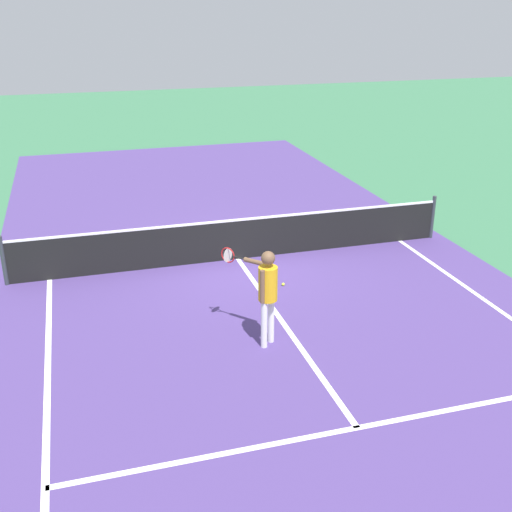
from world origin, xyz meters
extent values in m
plane|color=#38724C|center=(0.00, 0.00, 0.00)|extent=(60.00, 60.00, 0.00)
cube|color=#4C387A|center=(0.00, 0.00, 0.00)|extent=(10.62, 24.40, 0.00)
cube|color=white|center=(-4.11, -5.95, 0.00)|extent=(0.10, 11.89, 0.01)
cube|color=white|center=(0.00, -6.40, 0.00)|extent=(8.22, 0.10, 0.01)
cube|color=white|center=(0.00, -3.20, 0.00)|extent=(0.10, 6.40, 0.01)
cylinder|color=#33383D|center=(-4.95, 0.00, 0.54)|extent=(0.09, 0.09, 1.07)
cylinder|color=#33383D|center=(4.95, 0.00, 0.54)|extent=(0.09, 0.09, 1.07)
cube|color=black|center=(0.00, 0.00, 0.46)|extent=(9.91, 0.02, 0.91)
cube|color=white|center=(0.00, 0.00, 0.94)|extent=(9.91, 0.03, 0.05)
cylinder|color=white|center=(-0.58, -3.93, 0.42)|extent=(0.11, 0.11, 0.84)
cylinder|color=white|center=(-0.42, -3.79, 0.42)|extent=(0.11, 0.11, 0.84)
cylinder|color=gold|center=(-0.50, -3.86, 1.14)|extent=(0.32, 0.32, 0.59)
sphere|color=brown|center=(-0.50, -3.86, 1.59)|extent=(0.23, 0.23, 0.23)
cylinder|color=brown|center=(-0.63, -3.97, 1.15)|extent=(0.08, 0.08, 0.57)
cylinder|color=brown|center=(-0.56, -3.53, 1.38)|extent=(0.43, 0.49, 0.08)
cylinder|color=black|center=(-0.82, -3.23, 1.38)|extent=(0.16, 0.19, 0.03)
torus|color=red|center=(-0.97, -3.05, 1.38)|extent=(0.20, 0.23, 0.28)
cylinder|color=silver|center=(-0.97, -3.05, 1.38)|extent=(0.19, 0.17, 0.25)
sphere|color=#CCE033|center=(0.52, -1.68, 0.03)|extent=(0.07, 0.07, 0.07)
camera|label=1|loc=(-3.36, -12.87, 5.46)|focal=44.29mm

